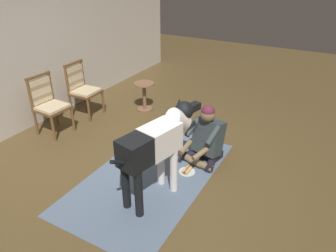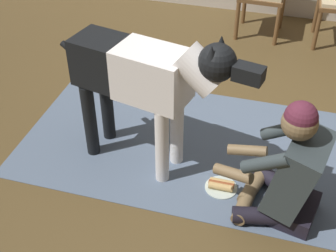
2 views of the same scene
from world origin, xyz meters
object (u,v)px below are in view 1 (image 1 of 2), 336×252
object	(u,v)px
dining_chair_right_of_pair	(81,87)
round_side_table	(144,94)
dining_chair_left_of_pair	(48,102)
large_dog	(157,143)
person_sitting_on_floor	(206,138)
hot_dog_on_plate	(187,171)

from	to	relation	value
dining_chair_right_of_pair	round_side_table	xyz separation A→B (m)	(0.71, -0.90, -0.22)
dining_chair_left_of_pair	large_dog	distance (m)	2.46
dining_chair_left_of_pair	round_side_table	world-z (taller)	dining_chair_left_of_pair
person_sitting_on_floor	hot_dog_on_plate	bearing A→B (deg)	167.27
large_dog	round_side_table	bearing A→B (deg)	36.41
round_side_table	dining_chair_right_of_pair	bearing A→B (deg)	128.18
dining_chair_left_of_pair	person_sitting_on_floor	bearing A→B (deg)	-80.15
person_sitting_on_floor	hot_dog_on_plate	distance (m)	0.54
dining_chair_left_of_pair	large_dog	world-z (taller)	large_dog
large_dog	round_side_table	xyz separation A→B (m)	(2.02, 1.49, -0.40)
hot_dog_on_plate	round_side_table	xyz separation A→B (m)	(1.45, 1.62, 0.30)
person_sitting_on_floor	large_dog	world-z (taller)	large_dog
large_dog	hot_dog_on_plate	world-z (taller)	large_dog
dining_chair_right_of_pair	person_sitting_on_floor	size ratio (longest dim) A/B	1.13
person_sitting_on_floor	round_side_table	xyz separation A→B (m)	(1.04, 1.71, -0.03)
dining_chair_left_of_pair	dining_chair_right_of_pair	xyz separation A→B (m)	(0.79, 0.00, 0.00)
dining_chair_left_of_pair	dining_chair_right_of_pair	distance (m)	0.79
dining_chair_left_of_pair	hot_dog_on_plate	xyz separation A→B (m)	(0.04, -2.52, -0.52)
dining_chair_right_of_pair	hot_dog_on_plate	xyz separation A→B (m)	(-0.75, -2.52, -0.52)
large_dog	round_side_table	distance (m)	2.55
dining_chair_left_of_pair	hot_dog_on_plate	bearing A→B (deg)	-89.02
large_dog	hot_dog_on_plate	xyz separation A→B (m)	(0.57, -0.13, -0.70)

